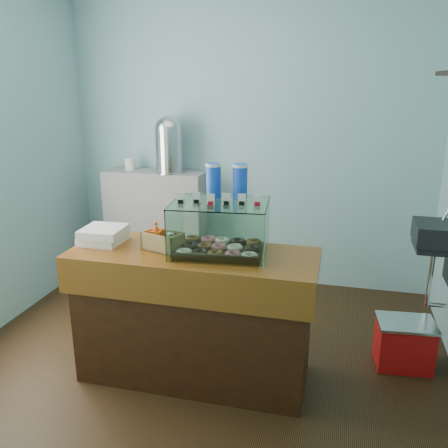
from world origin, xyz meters
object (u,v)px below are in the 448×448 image
(coffee_urn, at_px, (169,143))
(counter, at_px, (194,315))
(display_case, at_px, (222,225))
(red_cooler, at_px, (404,343))

(coffee_urn, bearing_deg, counter, -64.95)
(display_case, height_order, red_cooler, display_case)
(coffee_urn, distance_m, red_cooler, 2.68)
(counter, height_order, red_cooler, counter)
(display_case, bearing_deg, red_cooler, 12.20)
(display_case, height_order, coffee_urn, coffee_urn)
(counter, distance_m, display_case, 0.64)
(display_case, relative_size, red_cooler, 1.54)
(red_cooler, bearing_deg, display_case, -168.13)
(counter, relative_size, coffee_urn, 2.95)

